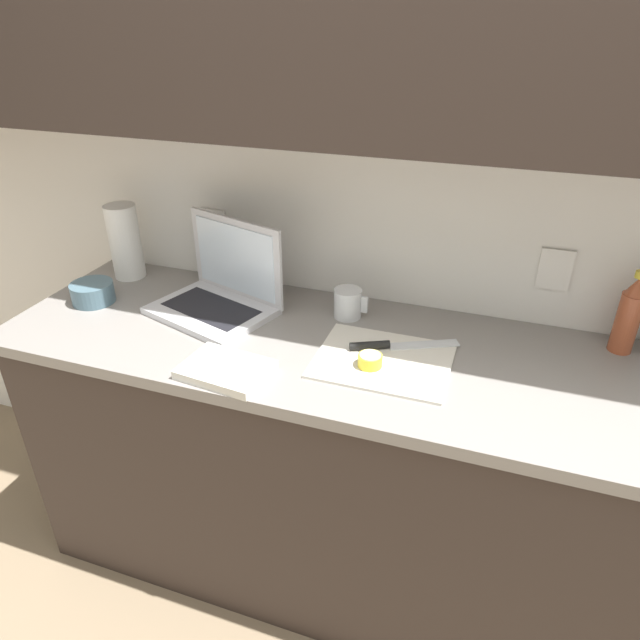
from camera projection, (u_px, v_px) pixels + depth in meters
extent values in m
plane|color=#847056|center=(420.00, 585.00, 1.93)|extent=(12.00, 12.00, 0.00)
cube|color=white|center=(483.00, 179.00, 1.59)|extent=(5.20, 0.06, 2.60)
cube|color=white|center=(214.00, 226.00, 1.91)|extent=(0.09, 0.01, 0.12)
cube|color=white|center=(555.00, 270.00, 1.60)|extent=(0.09, 0.01, 0.12)
cube|color=#332823|center=(432.00, 493.00, 1.73)|extent=(2.50, 0.59, 0.86)
cube|color=gray|center=(448.00, 371.00, 1.51)|extent=(2.57, 0.63, 0.03)
cube|color=silver|center=(211.00, 311.00, 1.74)|extent=(0.41, 0.35, 0.02)
cube|color=black|center=(211.00, 308.00, 1.74)|extent=(0.32, 0.23, 0.00)
cube|color=silver|center=(236.00, 258.00, 1.77)|extent=(0.35, 0.12, 0.26)
cube|color=silver|center=(235.00, 259.00, 1.76)|extent=(0.30, 0.10, 0.22)
cube|color=silver|center=(383.00, 360.00, 1.51)|extent=(0.35, 0.29, 0.01)
cube|color=silver|center=(424.00, 345.00, 1.57)|extent=(0.19, 0.12, 0.00)
cylinder|color=black|center=(370.00, 345.00, 1.55)|extent=(0.11, 0.07, 0.02)
cylinder|color=yellow|center=(370.00, 361.00, 1.48)|extent=(0.06, 0.06, 0.03)
cylinder|color=#F4EAA3|center=(370.00, 355.00, 1.47)|extent=(0.06, 0.06, 0.00)
cylinder|color=#A34C2D|center=(627.00, 323.00, 1.53)|extent=(0.06, 0.06, 0.17)
cone|color=#A34C2D|center=(638.00, 286.00, 1.47)|extent=(0.06, 0.06, 0.05)
cylinder|color=silver|center=(348.00, 303.00, 1.71)|extent=(0.08, 0.08, 0.09)
cube|color=silver|center=(365.00, 305.00, 1.70)|extent=(0.02, 0.01, 0.05)
cylinder|color=slate|center=(94.00, 292.00, 1.81)|extent=(0.13, 0.13, 0.06)
cylinder|color=white|center=(125.00, 242.00, 1.93)|extent=(0.10, 0.10, 0.25)
cube|color=silver|center=(226.00, 370.00, 1.46)|extent=(0.24, 0.18, 0.02)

